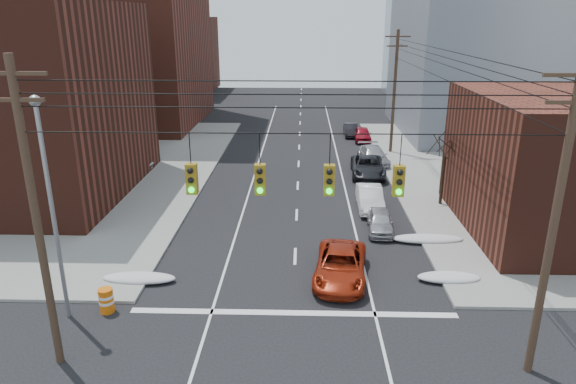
# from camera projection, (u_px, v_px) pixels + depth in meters

# --- Properties ---
(building_brick_far) EXTENTS (22.00, 18.00, 12.00)m
(building_brick_far) POSITION_uv_depth(u_px,v_px,m) (144.00, 55.00, 84.57)
(building_brick_far) COLOR #4B2116
(building_brick_far) RESTS_ON ground
(building_office) EXTENTS (22.00, 20.00, 25.00)m
(building_office) POSITION_uv_depth(u_px,v_px,m) (514.00, 12.00, 52.75)
(building_office) COLOR gray
(building_office) RESTS_ON ground
(building_glass) EXTENTS (20.00, 18.00, 22.00)m
(building_glass) POSITION_uv_depth(u_px,v_px,m) (460.00, 24.00, 77.77)
(building_glass) COLOR gray
(building_glass) RESTS_ON ground
(utility_pole_left) EXTENTS (2.20, 0.28, 11.00)m
(utility_pole_left) POSITION_uv_depth(u_px,v_px,m) (36.00, 215.00, 17.01)
(utility_pole_left) COLOR #473323
(utility_pole_left) RESTS_ON ground
(utility_pole_right) EXTENTS (2.20, 0.28, 11.00)m
(utility_pole_right) POSITION_uv_depth(u_px,v_px,m) (555.00, 221.00, 16.54)
(utility_pole_right) COLOR #473323
(utility_pole_right) RESTS_ON ground
(utility_pole_far) EXTENTS (2.20, 0.28, 11.00)m
(utility_pole_far) POSITION_uv_depth(u_px,v_px,m) (394.00, 90.00, 45.85)
(utility_pole_far) COLOR #473323
(utility_pole_far) RESTS_ON ground
(traffic_signals) EXTENTS (17.00, 0.42, 2.02)m
(traffic_signals) POSITION_uv_depth(u_px,v_px,m) (294.00, 178.00, 16.30)
(traffic_signals) COLOR black
(traffic_signals) RESTS_ON ground
(street_light) EXTENTS (0.44, 0.44, 9.32)m
(street_light) POSITION_uv_depth(u_px,v_px,m) (50.00, 192.00, 19.96)
(street_light) COLOR gray
(street_light) RESTS_ON ground
(bare_tree) EXTENTS (2.09, 2.20, 4.93)m
(bare_tree) POSITION_uv_depth(u_px,v_px,m) (443.00, 172.00, 33.70)
(bare_tree) COLOR black
(bare_tree) RESTS_ON ground
(snow_nw) EXTENTS (3.50, 1.08, 0.42)m
(snow_nw) POSITION_uv_depth(u_px,v_px,m) (139.00, 278.00, 24.46)
(snow_nw) COLOR silver
(snow_nw) RESTS_ON ground
(snow_ne) EXTENTS (3.00, 1.08, 0.42)m
(snow_ne) POSITION_uv_depth(u_px,v_px,m) (449.00, 277.00, 24.52)
(snow_ne) COLOR silver
(snow_ne) RESTS_ON ground
(snow_east_far) EXTENTS (4.00, 1.08, 0.42)m
(snow_east_far) POSITION_uv_depth(u_px,v_px,m) (427.00, 239.00, 28.78)
(snow_east_far) COLOR silver
(snow_east_far) RESTS_ON ground
(red_pickup) EXTENTS (2.99, 5.42, 1.44)m
(red_pickup) POSITION_uv_depth(u_px,v_px,m) (341.00, 265.00, 24.60)
(red_pickup) COLOR maroon
(red_pickup) RESTS_ON ground
(parked_car_a) EXTENTS (1.73, 3.73, 1.24)m
(parked_car_a) POSITION_uv_depth(u_px,v_px,m) (380.00, 222.00, 30.13)
(parked_car_a) COLOR #ABAAAF
(parked_car_a) RESTS_ON ground
(parked_car_b) EXTENTS (1.63, 4.48, 1.47)m
(parked_car_b) POSITION_uv_depth(u_px,v_px,m) (370.00, 198.00, 33.72)
(parked_car_b) COLOR white
(parked_car_b) RESTS_ON ground
(parked_car_c) EXTENTS (2.79, 5.62, 1.53)m
(parked_car_c) POSITION_uv_depth(u_px,v_px,m) (368.00, 167.00, 40.60)
(parked_car_c) COLOR black
(parked_car_c) RESTS_ON ground
(parked_car_d) EXTENTS (2.53, 5.30, 1.49)m
(parked_car_d) POSITION_uv_depth(u_px,v_px,m) (373.00, 156.00, 43.83)
(parked_car_d) COLOR #A9AAAE
(parked_car_d) RESTS_ON ground
(parked_car_e) EXTENTS (1.73, 4.10, 1.38)m
(parked_car_e) POSITION_uv_depth(u_px,v_px,m) (362.00, 134.00, 52.12)
(parked_car_e) COLOR maroon
(parked_car_e) RESTS_ON ground
(parked_car_f) EXTENTS (1.36, 3.90, 1.28)m
(parked_car_f) POSITION_uv_depth(u_px,v_px,m) (351.00, 130.00, 54.38)
(parked_car_f) COLOR black
(parked_car_f) RESTS_ON ground
(lot_car_a) EXTENTS (3.87, 1.48, 1.26)m
(lot_car_a) POSITION_uv_depth(u_px,v_px,m) (76.00, 191.00, 34.83)
(lot_car_a) COLOR silver
(lot_car_a) RESTS_ON sidewalk_nw
(lot_car_b) EXTENTS (4.91, 3.41, 1.25)m
(lot_car_b) POSITION_uv_depth(u_px,v_px,m) (127.00, 161.00, 42.05)
(lot_car_b) COLOR silver
(lot_car_b) RESTS_ON sidewalk_nw
(lot_car_c) EXTENTS (4.77, 2.94, 1.29)m
(lot_car_c) POSITION_uv_depth(u_px,v_px,m) (87.00, 168.00, 40.13)
(lot_car_c) COLOR black
(lot_car_c) RESTS_ON sidewalk_nw
(lot_car_d) EXTENTS (3.95, 2.28, 1.26)m
(lot_car_d) POSITION_uv_depth(u_px,v_px,m) (63.00, 173.00, 38.92)
(lot_car_d) COLOR #9F9FA3
(lot_car_d) RESTS_ON sidewalk_nw
(construction_barrel) EXTENTS (0.74, 0.74, 1.09)m
(construction_barrel) POSITION_uv_depth(u_px,v_px,m) (106.00, 300.00, 21.88)
(construction_barrel) COLOR #DC610B
(construction_barrel) RESTS_ON ground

